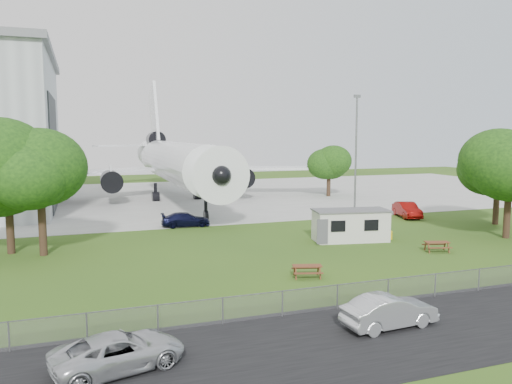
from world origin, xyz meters
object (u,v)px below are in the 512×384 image
object	(u,v)px
picnic_west	(307,277)
picnic_east	(437,251)
airliner	(175,161)
car_centre_sedan	(389,312)
site_cabin	(351,225)

from	to	relation	value
picnic_west	picnic_east	distance (m)	12.53
airliner	picnic_west	xyz separation A→B (m)	(1.00, -39.65, -5.27)
airliner	car_centre_sedan	world-z (taller)	airliner
picnic_east	airliner	bearing A→B (deg)	126.52
picnic_east	picnic_west	bearing A→B (deg)	-149.63
site_cabin	picnic_east	world-z (taller)	site_cabin
picnic_west	car_centre_sedan	world-z (taller)	car_centre_sedan
site_cabin	picnic_west	distance (m)	11.75
picnic_east	car_centre_sedan	world-z (taller)	car_centre_sedan
airliner	picnic_east	distance (m)	39.36
airliner	picnic_east	size ratio (longest dim) A/B	26.52
picnic_west	car_centre_sedan	xyz separation A→B (m)	(0.11, -8.58, 0.75)
picnic_west	picnic_east	size ratio (longest dim) A/B	1.00
site_cabin	picnic_west	world-z (taller)	site_cabin
site_cabin	airliner	bearing A→B (deg)	106.10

